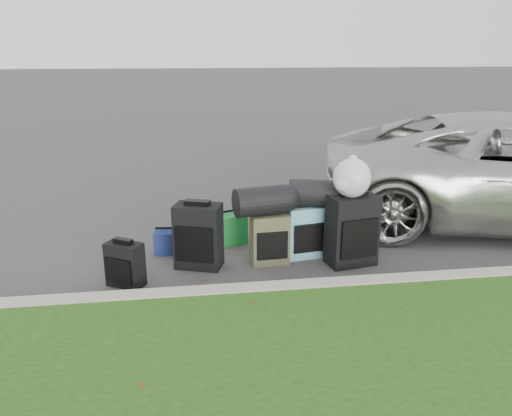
{
  "coord_description": "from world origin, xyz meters",
  "views": [
    {
      "loc": [
        -0.86,
        -5.31,
        2.33
      ],
      "look_at": [
        -0.1,
        0.2,
        0.55
      ],
      "focal_mm": 35.0,
      "sensor_mm": 36.0,
      "label": 1
    }
  ],
  "objects": [
    {
      "name": "ground",
      "position": [
        0.0,
        0.0,
        0.0
      ],
      "size": [
        120.0,
        120.0,
        0.0
      ],
      "primitive_type": "plane",
      "color": "#383535",
      "rests_on": "ground"
    },
    {
      "name": "curb",
      "position": [
        0.0,
        -1.0,
        0.07
      ],
      "size": [
        120.0,
        0.18,
        0.15
      ],
      "primitive_type": "cube",
      "color": "#9E937F",
      "rests_on": "ground"
    },
    {
      "name": "suitcase_small_black",
      "position": [
        -1.55,
        -0.5,
        0.23
      ],
      "size": [
        0.42,
        0.36,
        0.46
      ],
      "primitive_type": "cube",
      "rotation": [
        0.0,
        0.0,
        -0.53
      ],
      "color": "black",
      "rests_on": "ground"
    },
    {
      "name": "suitcase_large_black_left",
      "position": [
        -0.79,
        -0.13,
        0.36
      ],
      "size": [
        0.57,
        0.44,
        0.72
      ],
      "primitive_type": "cube",
      "rotation": [
        0.0,
        0.0,
        -0.32
      ],
      "color": "black",
      "rests_on": "ground"
    },
    {
      "name": "suitcase_olive",
      "position": [
        0.01,
        -0.13,
        0.29
      ],
      "size": [
        0.43,
        0.29,
        0.57
      ],
      "primitive_type": "cube",
      "rotation": [
        0.0,
        0.0,
        0.06
      ],
      "color": "#3D3D28",
      "rests_on": "ground"
    },
    {
      "name": "suitcase_teal",
      "position": [
        0.43,
        -0.01,
        0.31
      ],
      "size": [
        0.46,
        0.32,
        0.61
      ],
      "primitive_type": "cube",
      "rotation": [
        0.0,
        0.0,
        0.16
      ],
      "color": "#5891A2",
      "rests_on": "ground"
    },
    {
      "name": "suitcase_large_black_right",
      "position": [
        0.91,
        -0.29,
        0.4
      ],
      "size": [
        0.58,
        0.41,
        0.8
      ],
      "primitive_type": "cube",
      "rotation": [
        0.0,
        0.0,
        0.19
      ],
      "color": "black",
      "rests_on": "ground"
    },
    {
      "name": "tote_green",
      "position": [
        -0.37,
        0.53,
        0.19
      ],
      "size": [
        0.41,
        0.37,
        0.38
      ],
      "primitive_type": "cube",
      "rotation": [
        0.0,
        0.0,
        0.37
      ],
      "color": "#1D8333",
      "rests_on": "ground"
    },
    {
      "name": "tote_navy",
      "position": [
        -1.17,
        0.3,
        0.14
      ],
      "size": [
        0.28,
        0.23,
        0.28
      ],
      "primitive_type": "cube",
      "rotation": [
        0.0,
        0.0,
        -0.11
      ],
      "color": "navy",
      "rests_on": "ground"
    },
    {
      "name": "duffel_left",
      "position": [
        -0.08,
        -0.13,
        0.74
      ],
      "size": [
        0.65,
        0.44,
        0.32
      ],
      "primitive_type": "cylinder",
      "rotation": [
        0.0,
        1.57,
        0.2
      ],
      "color": "black",
      "rests_on": "suitcase_olive"
    },
    {
      "name": "duffel_right",
      "position": [
        0.53,
        -0.01,
        0.77
      ],
      "size": [
        0.62,
        0.45,
        0.31
      ],
      "primitive_type": "cylinder",
      "rotation": [
        0.0,
        1.57,
        -0.26
      ],
      "color": "black",
      "rests_on": "suitcase_teal"
    },
    {
      "name": "trash_bag",
      "position": [
        0.87,
        -0.3,
        1.0
      ],
      "size": [
        0.41,
        0.41,
        0.41
      ],
      "primitive_type": "sphere",
      "color": "silver",
      "rests_on": "suitcase_large_black_right"
    }
  ]
}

